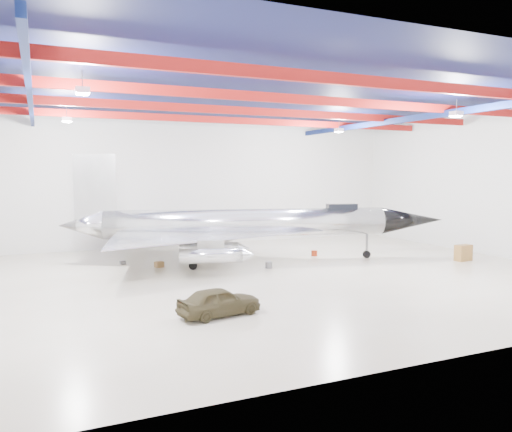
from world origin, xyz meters
name	(u,v)px	position (x,y,z in m)	size (l,w,h in m)	color
floor	(252,277)	(0.00, 0.00, 0.00)	(40.00, 40.00, 0.00)	#BFB398
wall_back	(185,182)	(0.00, 15.00, 5.50)	(40.00, 40.00, 0.00)	silver
wall_right	(493,184)	(20.00, 0.00, 5.50)	(30.00, 30.00, 0.00)	silver
ceiling	(252,94)	(0.00, 0.00, 11.00)	(40.00, 40.00, 0.00)	#0A0F38
ceiling_structure	(252,106)	(0.00, 0.00, 10.32)	(39.50, 29.50, 1.08)	maroon
jet_aircraft	(247,227)	(1.82, 5.16, 2.50)	(27.51, 19.50, 7.63)	silver
jeep	(219,301)	(-4.54, -6.93, 0.65)	(1.53, 3.80, 1.30)	#3E361F
desk	(463,253)	(16.28, -0.90, 0.58)	(1.27, 0.64, 1.17)	brown
crate_ply	(159,264)	(-4.48, 5.47, 0.19)	(0.55, 0.44, 0.38)	olive
toolbox_red	(212,252)	(0.62, 9.52, 0.14)	(0.41, 0.33, 0.29)	#9A2A0F
engine_drum	(269,265)	(2.18, 2.22, 0.21)	(0.46, 0.46, 0.41)	#59595B
parts_bin	(216,252)	(0.67, 8.71, 0.23)	(0.67, 0.53, 0.47)	olive
crate_small	(123,262)	(-6.57, 7.61, 0.12)	(0.34, 0.27, 0.24)	#59595B
tool_chest	(314,253)	(7.46, 5.27, 0.21)	(0.46, 0.46, 0.42)	#9A2A0F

